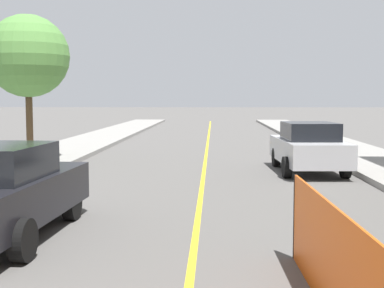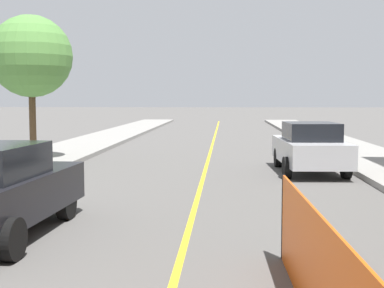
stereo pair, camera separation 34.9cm
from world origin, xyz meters
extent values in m
cube|color=gold|center=(0.00, 33.91, 0.00)|extent=(0.12, 67.83, 0.01)
cube|color=gray|center=(-6.11, 33.91, 0.09)|extent=(3.04, 67.83, 0.17)
cube|color=gray|center=(6.11, 33.91, 0.09)|extent=(3.04, 67.83, 0.17)
cylinder|color=#262626|center=(1.50, 21.64, 0.62)|extent=(0.05, 0.05, 1.24)
cube|color=black|center=(-3.28, 22.63, 0.68)|extent=(2.03, 4.39, 0.72)
cylinder|color=black|center=(-2.43, 23.96, 0.32)|extent=(0.25, 0.65, 0.64)
cylinder|color=black|center=(-2.43, 21.30, 0.32)|extent=(0.25, 0.65, 0.64)
cube|color=#B7B7BC|center=(3.32, 30.93, 0.68)|extent=(2.00, 4.38, 0.72)
cube|color=black|center=(3.32, 30.72, 1.31)|extent=(1.62, 2.00, 0.55)
cylinder|color=black|center=(2.46, 32.27, 0.32)|extent=(0.25, 0.65, 0.64)
cylinder|color=black|center=(4.17, 32.27, 0.32)|extent=(0.25, 0.65, 0.64)
cylinder|color=black|center=(2.46, 29.60, 0.32)|extent=(0.25, 0.65, 0.64)
cylinder|color=black|center=(4.17, 29.60, 0.32)|extent=(0.25, 0.65, 0.64)
cylinder|color=#4C3823|center=(-6.26, 32.69, 1.45)|extent=(0.24, 0.24, 2.56)
sphere|color=#568E42|center=(-6.26, 32.69, 3.83)|extent=(2.92, 2.92, 2.92)
camera|label=1|loc=(0.30, 13.90, 2.35)|focal=50.00mm
camera|label=2|loc=(0.65, 13.92, 2.35)|focal=50.00mm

